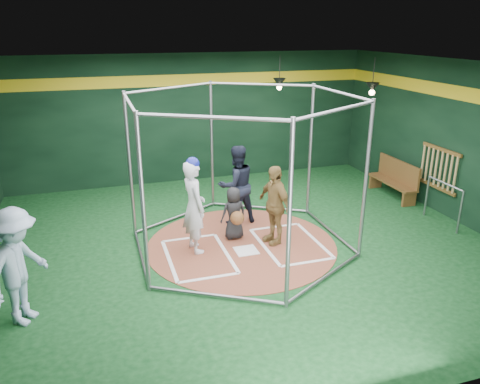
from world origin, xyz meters
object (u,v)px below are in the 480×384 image
object	(u,v)px
visitor_leopard	(274,205)
umpire	(236,185)
dugout_bench	(395,178)
batter_figure	(194,205)

from	to	relation	value
visitor_leopard	umpire	bearing A→B (deg)	-175.24
visitor_leopard	umpire	distance (m)	1.25
visitor_leopard	dugout_bench	world-z (taller)	visitor_leopard
umpire	batter_figure	bearing A→B (deg)	31.30
dugout_bench	batter_figure	bearing A→B (deg)	-165.03
umpire	dugout_bench	xyz separation A→B (m)	(4.38, 0.43, -0.41)
batter_figure	umpire	distance (m)	1.58
umpire	visitor_leopard	bearing A→B (deg)	99.03
batter_figure	umpire	world-z (taller)	batter_figure
visitor_leopard	umpire	xyz separation A→B (m)	(-0.42, 1.18, 0.07)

